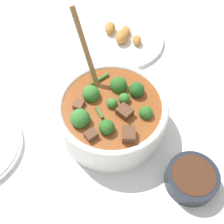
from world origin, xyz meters
TOP-DOWN VIEW (x-y plane):
  - ground_plane at (0.00, 0.00)m, footprint 4.00×4.00m
  - stew_bowl at (0.00, 0.00)m, footprint 0.28×0.25m
  - condiment_bowl at (-0.22, 0.00)m, footprint 0.11×0.11m
  - food_plate at (0.17, -0.25)m, footprint 0.25×0.25m

SIDE VIEW (x-z plane):
  - ground_plane at x=0.00m, z-range 0.00..0.00m
  - food_plate at x=0.17m, z-range -0.01..0.03m
  - condiment_bowl at x=-0.22m, z-range 0.00..0.04m
  - stew_bowl at x=0.00m, z-range -0.07..0.18m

